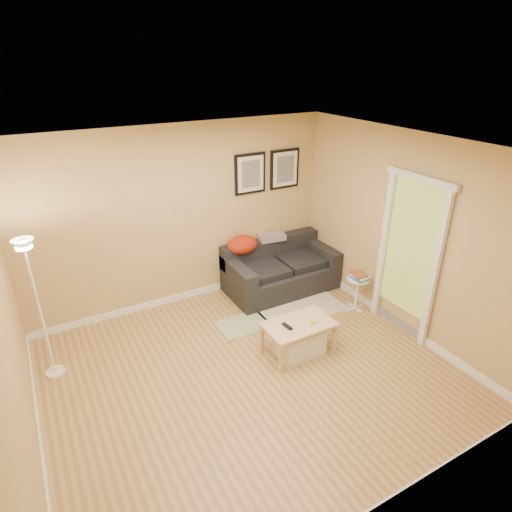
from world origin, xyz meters
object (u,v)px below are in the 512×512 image
sofa (281,268)px  side_table (357,294)px  coffee_table (298,338)px  book_stack (359,276)px  floor_lamp (41,315)px  storage_bin (299,341)px

sofa → side_table: size_ratio=3.36×
coffee_table → side_table: bearing=21.8°
book_stack → floor_lamp: bearing=-173.4°
side_table → floor_lamp: size_ratio=0.29×
coffee_table → storage_bin: 0.04m
book_stack → side_table: bearing=-168.9°
coffee_table → book_stack: size_ratio=3.19×
book_stack → storage_bin: bearing=-145.8°
storage_bin → book_stack: bearing=18.6°
book_stack → floor_lamp: floor_lamp is taller
book_stack → floor_lamp: 4.09m
book_stack → sofa: bearing=137.6°
storage_bin → side_table: side_table is taller
floor_lamp → sofa: bearing=6.7°
side_table → book_stack: book_stack is taller
floor_lamp → storage_bin: bearing=-21.7°
storage_bin → sofa: bearing=65.9°
sofa → storage_bin: size_ratio=2.95×
sofa → storage_bin: (-0.66, -1.48, -0.20)m
coffee_table → side_table: 1.37m
coffee_table → floor_lamp: floor_lamp is taller
coffee_table → book_stack: (1.31, 0.42, 0.34)m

